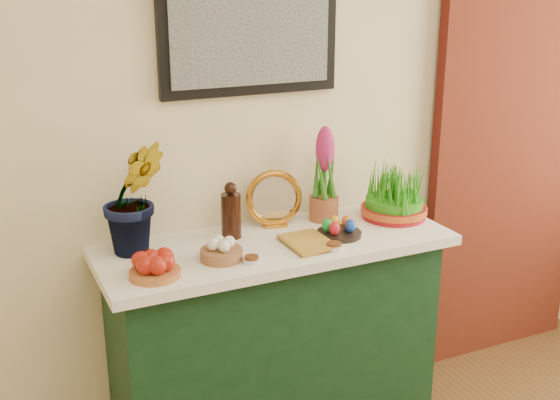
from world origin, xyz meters
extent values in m
cube|color=beige|center=(0.00, 2.25, 1.35)|extent=(4.00, 0.04, 2.70)
cube|color=black|center=(-0.10, 2.23, 1.70)|extent=(0.74, 0.03, 0.54)
cube|color=#A5A5A5|center=(-0.10, 2.21, 1.70)|extent=(0.66, 0.01, 0.46)
cube|color=#490D0E|center=(1.25, 2.20, 1.15)|extent=(0.90, 0.06, 2.30)
cube|color=#13361B|center=(-0.10, 2.00, 0.42)|extent=(1.30, 0.45, 0.85)
cube|color=white|center=(-0.10, 2.00, 0.87)|extent=(1.40, 0.55, 0.04)
imported|color=#2B721B|center=(-0.62, 2.11, 1.18)|extent=(0.29, 0.25, 0.57)
cylinder|color=#AA5F2D|center=(-0.62, 1.86, 0.90)|extent=(0.19, 0.19, 0.02)
cylinder|color=#91603A|center=(-0.36, 1.91, 0.91)|extent=(0.19, 0.19, 0.04)
cylinder|color=black|center=(-0.25, 2.10, 0.98)|extent=(0.08, 0.08, 0.18)
sphere|color=black|center=(-0.25, 2.10, 1.09)|extent=(0.05, 0.05, 0.05)
cube|color=#C07E23|center=(-0.04, 2.14, 0.90)|extent=(0.10, 0.07, 0.01)
torus|color=#C07E23|center=(-0.04, 2.16, 1.01)|extent=(0.24, 0.10, 0.24)
cylinder|color=silver|center=(-0.04, 2.15, 1.01)|extent=(0.18, 0.06, 0.18)
imported|color=#B1812B|center=(-0.09, 1.90, 0.90)|extent=(0.15, 0.22, 0.03)
cylinder|color=silver|center=(-0.27, 1.83, 0.90)|extent=(0.06, 0.06, 0.02)
cylinder|color=#592D14|center=(-0.27, 1.83, 0.91)|extent=(0.05, 0.05, 0.01)
cylinder|color=silver|center=(0.06, 1.82, 0.90)|extent=(0.07, 0.07, 0.02)
cylinder|color=#592D14|center=(0.06, 1.82, 0.91)|extent=(0.06, 0.06, 0.01)
cylinder|color=black|center=(0.15, 1.94, 0.90)|extent=(0.18, 0.18, 0.02)
ellipsoid|color=red|center=(0.11, 1.91, 0.94)|extent=(0.04, 0.04, 0.06)
ellipsoid|color=#1943B0|center=(0.19, 1.91, 0.94)|extent=(0.04, 0.04, 0.06)
ellipsoid|color=orange|center=(0.15, 1.97, 0.94)|extent=(0.04, 0.04, 0.06)
ellipsoid|color=green|center=(0.10, 1.95, 0.94)|extent=(0.04, 0.04, 0.06)
ellipsoid|color=#D65A19|center=(0.19, 1.95, 0.94)|extent=(0.04, 0.04, 0.06)
cylinder|color=#9C5130|center=(0.19, 2.13, 0.94)|extent=(0.12, 0.12, 0.10)
ellipsoid|color=#CB287D|center=(0.19, 2.13, 1.20)|extent=(0.08, 0.08, 0.19)
cylinder|color=maroon|center=(0.47, 2.03, 0.91)|extent=(0.27, 0.27, 0.05)
cylinder|color=#A3101B|center=(0.47, 2.03, 0.92)|extent=(0.28, 0.28, 0.03)
camera|label=1|loc=(-1.17, -0.34, 1.90)|focal=45.00mm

